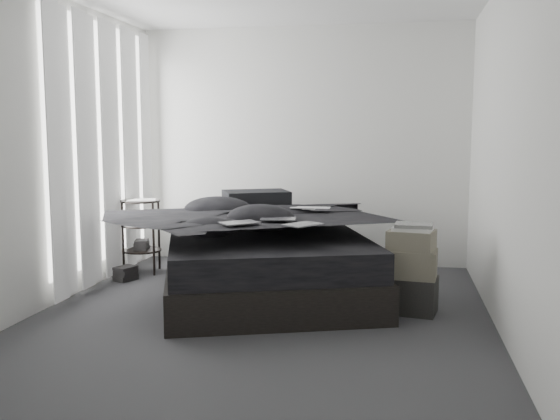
% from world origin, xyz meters
% --- Properties ---
extents(floor, '(3.60, 4.20, 0.01)m').
position_xyz_m(floor, '(0.00, 0.00, 0.00)').
color(floor, '#37373A').
rests_on(floor, ground).
extents(wall_back, '(3.60, 0.01, 2.60)m').
position_xyz_m(wall_back, '(0.00, 2.10, 1.30)').
color(wall_back, silver).
rests_on(wall_back, ground).
extents(wall_front, '(3.60, 0.01, 2.60)m').
position_xyz_m(wall_front, '(0.00, -2.10, 1.30)').
color(wall_front, silver).
rests_on(wall_front, ground).
extents(wall_left, '(0.01, 4.20, 2.60)m').
position_xyz_m(wall_left, '(-1.80, 0.00, 1.30)').
color(wall_left, silver).
rests_on(wall_left, ground).
extents(wall_right, '(0.01, 4.20, 2.60)m').
position_xyz_m(wall_right, '(1.80, 0.00, 1.30)').
color(wall_right, silver).
rests_on(wall_right, ground).
extents(window_left, '(0.02, 2.00, 2.30)m').
position_xyz_m(window_left, '(-1.78, 0.90, 1.35)').
color(window_left, white).
rests_on(window_left, wall_left).
extents(curtain_left, '(0.06, 2.12, 2.48)m').
position_xyz_m(curtain_left, '(-1.73, 0.90, 1.28)').
color(curtain_left, white).
rests_on(curtain_left, wall_left).
extents(bed, '(2.39, 2.73, 0.31)m').
position_xyz_m(bed, '(-0.12, 0.67, 0.16)').
color(bed, black).
rests_on(bed, floor).
extents(mattress, '(2.31, 2.65, 0.24)m').
position_xyz_m(mattress, '(-0.12, 0.67, 0.43)').
color(mattress, black).
rests_on(mattress, bed).
extents(duvet, '(2.24, 2.41, 0.27)m').
position_xyz_m(duvet, '(-0.10, 0.61, 0.69)').
color(duvet, black).
rests_on(duvet, mattress).
extents(pillow_lower, '(0.80, 0.67, 0.16)m').
position_xyz_m(pillow_lower, '(-0.46, 1.49, 0.63)').
color(pillow_lower, black).
rests_on(pillow_lower, mattress).
extents(pillow_upper, '(0.77, 0.68, 0.14)m').
position_xyz_m(pillow_upper, '(-0.38, 1.49, 0.78)').
color(pillow_upper, black).
rests_on(pillow_upper, pillow_lower).
extents(laptop, '(0.37, 0.24, 0.03)m').
position_xyz_m(laptop, '(0.26, 0.86, 0.84)').
color(laptop, silver).
rests_on(laptop, duvet).
extents(comic_a, '(0.34, 0.33, 0.01)m').
position_xyz_m(comic_a, '(-0.17, -0.00, 0.83)').
color(comic_a, black).
rests_on(comic_a, duvet).
extents(comic_b, '(0.31, 0.22, 0.01)m').
position_xyz_m(comic_b, '(0.08, 0.27, 0.83)').
color(comic_b, black).
rests_on(comic_b, duvet).
extents(comic_c, '(0.32, 0.34, 0.01)m').
position_xyz_m(comic_c, '(0.33, -0.00, 0.84)').
color(comic_c, black).
rests_on(comic_c, duvet).
extents(side_stand, '(0.48, 0.48, 0.75)m').
position_xyz_m(side_stand, '(-1.56, 1.28, 0.37)').
color(side_stand, black).
rests_on(side_stand, floor).
extents(papers, '(0.35, 0.31, 0.01)m').
position_xyz_m(papers, '(-1.55, 1.27, 0.76)').
color(papers, white).
rests_on(papers, side_stand).
extents(floor_books, '(0.21, 0.25, 0.15)m').
position_xyz_m(floor_books, '(-1.57, 0.90, 0.07)').
color(floor_books, black).
rests_on(floor_books, floor).
extents(box_lower, '(0.45, 0.38, 0.29)m').
position_xyz_m(box_lower, '(1.18, 0.30, 0.15)').
color(box_lower, black).
rests_on(box_lower, floor).
extents(box_mid, '(0.40, 0.33, 0.22)m').
position_xyz_m(box_mid, '(1.18, 0.29, 0.41)').
color(box_mid, '#645F4F').
rests_on(box_mid, box_lower).
extents(box_upper, '(0.41, 0.36, 0.16)m').
position_xyz_m(box_upper, '(1.17, 0.30, 0.60)').
color(box_upper, '#645F4F').
rests_on(box_upper, box_mid).
extents(art_book_white, '(0.34, 0.29, 0.03)m').
position_xyz_m(art_book_white, '(1.18, 0.30, 0.69)').
color(art_book_white, silver).
rests_on(art_book_white, box_upper).
extents(art_book_snake, '(0.31, 0.26, 0.03)m').
position_xyz_m(art_book_snake, '(1.18, 0.29, 0.72)').
color(art_book_snake, silver).
rests_on(art_book_snake, art_book_white).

